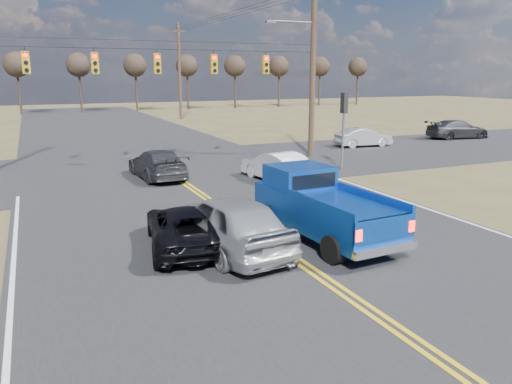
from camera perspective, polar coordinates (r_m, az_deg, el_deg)
name	(u,v)px	position (r m, az deg, el deg)	size (l,w,h in m)	color
ground	(374,315)	(10.77, 13.37, -13.50)	(160.00, 160.00, 0.00)	brown
road_main	(212,203)	(19.15, -5.02, -1.23)	(14.00, 120.00, 0.02)	#28282B
road_cross	(162,168)	(26.66, -10.72, 2.74)	(120.00, 12.00, 0.02)	#28282B
signal_gantry	(168,69)	(26.14, -10.00, 13.73)	(19.60, 4.83, 10.00)	#473323
utility_poles	(162,65)	(25.26, -10.69, 14.09)	(19.60, 58.32, 10.00)	#473323
treeline	(125,60)	(35.02, -14.73, 14.40)	(87.00, 117.80, 7.40)	#33261C
pickup_truck	(321,206)	(14.91, 7.45, -1.64)	(2.37, 5.44, 2.01)	black
silver_suv	(228,222)	(13.75, -3.24, -3.50)	(1.94, 4.83, 1.64)	#989B9F
black_suv	(186,227)	(14.20, -8.04, -3.97)	(2.01, 4.36, 1.21)	black
white_car_queue	(277,166)	(22.88, 2.41, 2.95)	(1.44, 4.12, 1.36)	white
dgrey_car_queue	(157,164)	(23.97, -11.22, 3.17)	(1.88, 4.62, 1.34)	#343539
cross_car_east_near	(363,137)	(34.59, 12.18, 6.13)	(3.84, 1.34, 1.27)	#A2A4AA
cross_car_east_far	(458,129)	(41.06, 22.05, 6.65)	(4.82, 1.96, 1.40)	#2D2D32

